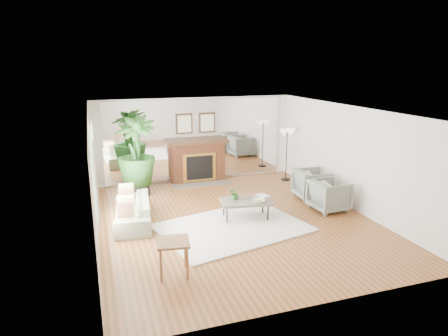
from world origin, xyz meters
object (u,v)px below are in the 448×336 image
object	(u,v)px
armchair_back	(312,184)
armchair_front	(329,195)
floor_lamp	(287,137)
potted_ficus	(136,154)
fireplace	(198,160)
side_table	(173,246)
coffee_table	(246,202)
sofa	(132,211)

from	to	relation	value
armchair_back	armchair_front	distance (m)	0.92
floor_lamp	potted_ficus	bearing A→B (deg)	-179.37
armchair_front	fireplace	bearing A→B (deg)	31.34
armchair_front	side_table	size ratio (longest dim) A/B	1.35
fireplace	floor_lamp	xyz separation A→B (m)	(2.59, -0.70, 0.69)
armchair_back	armchair_front	world-z (taller)	armchair_back
potted_ficus	coffee_table	bearing A→B (deg)	-49.71
armchair_back	armchair_front	xyz separation A→B (m)	(-0.07, -0.92, -0.01)
armchair_front	floor_lamp	distance (m)	2.85
side_table	coffee_table	bearing A→B (deg)	43.06
armchair_back	potted_ficus	size ratio (longest dim) A/B	0.40
armchair_back	coffee_table	bearing A→B (deg)	114.95
armchair_front	side_table	bearing A→B (deg)	109.37
fireplace	armchair_front	distance (m)	4.15
side_table	armchair_front	bearing A→B (deg)	23.50
side_table	potted_ficus	world-z (taller)	potted_ficus
sofa	floor_lamp	distance (m)	5.31
coffee_table	side_table	distance (m)	2.82
armchair_back	side_table	bearing A→B (deg)	127.31
side_table	potted_ficus	bearing A→B (deg)	90.99
potted_ficus	fireplace	bearing A→B (deg)	21.75
armchair_back	floor_lamp	size ratio (longest dim) A/B	0.54
fireplace	side_table	xyz separation A→B (m)	(-1.80, -5.19, -0.14)
floor_lamp	coffee_table	bearing A→B (deg)	-132.21
fireplace	sofa	size ratio (longest dim) A/B	1.06
armchair_front	armchair_back	bearing A→B (deg)	-8.68
potted_ficus	floor_lamp	distance (m)	4.47
fireplace	armchair_front	size ratio (longest dim) A/B	2.46
sofa	armchair_back	world-z (taller)	armchair_back
armchair_back	side_table	size ratio (longest dim) A/B	1.39
floor_lamp	sofa	bearing A→B (deg)	-157.76
fireplace	sofa	world-z (taller)	fireplace
fireplace	potted_ficus	bearing A→B (deg)	-158.25
side_table	armchair_back	bearing A→B (deg)	32.74
side_table	floor_lamp	distance (m)	6.34
fireplace	floor_lamp	distance (m)	2.77
sofa	armchair_front	world-z (taller)	armchair_front
armchair_front	floor_lamp	world-z (taller)	floor_lamp
fireplace	side_table	size ratio (longest dim) A/B	3.34
coffee_table	floor_lamp	size ratio (longest dim) A/B	0.77
armchair_front	potted_ficus	world-z (taller)	potted_ficus
armchair_back	floor_lamp	xyz separation A→B (m)	(0.12, 1.75, 0.96)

